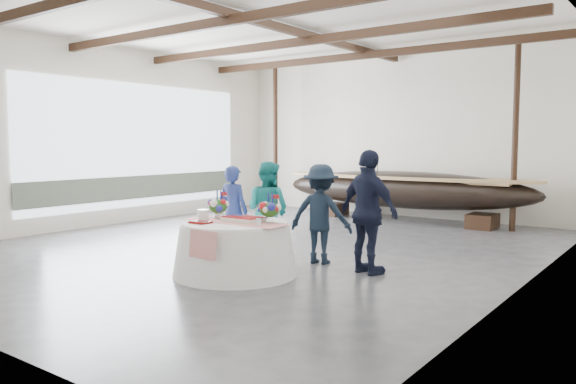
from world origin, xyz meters
The scene contains 14 objects.
floor centered at (0.00, 0.00, 0.00)m, with size 10.00×12.00×0.01m, color #3D3D42.
wall_back centered at (0.00, 6.00, 2.25)m, with size 10.00×0.02×4.50m, color silver.
wall_left centered at (-5.00, 0.00, 2.25)m, with size 0.02×12.00×4.50m, color silver.
wall_right centered at (5.00, 0.00, 2.25)m, with size 0.02×12.00×4.50m, color silver.
ceiling centered at (0.00, 0.00, 4.50)m, with size 10.00×12.00×0.01m, color white.
pavilion_structure centered at (0.00, 0.84, 4.00)m, with size 9.80×11.76×4.50m.
open_bay centered at (-4.95, 1.00, 1.83)m, with size 0.03×7.00×3.20m.
longboat_display centered at (0.69, 4.93, 0.85)m, with size 7.06×1.41×1.32m.
banquet_table centered at (1.17, -2.18, 0.42)m, with size 1.94×1.94×0.83m.
tabletop_items centered at (1.13, -2.04, 0.98)m, with size 1.80×0.95×0.40m.
guest_woman_blue centered at (0.15, -1.07, 0.83)m, with size 0.60×0.40×1.65m, color navy.
guest_woman_teal centered at (0.81, -0.90, 0.87)m, with size 0.84×0.66×1.74m, color teal.
guest_man_left centered at (1.79, -0.68, 0.85)m, with size 1.10×0.63×1.70m, color black.
guest_man_right centered at (2.83, -0.90, 0.98)m, with size 1.15×0.48×1.96m, color black.
Camera 1 is at (6.96, -8.67, 2.06)m, focal length 35.00 mm.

